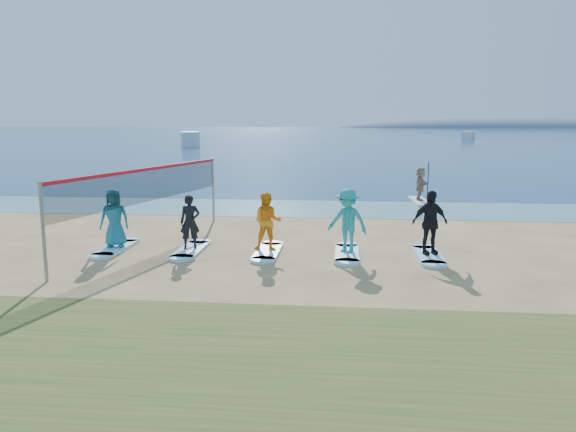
# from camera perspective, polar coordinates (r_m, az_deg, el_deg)

# --- Properties ---
(ground) EXTENTS (600.00, 600.00, 0.00)m
(ground) POSITION_cam_1_polar(r_m,az_deg,el_deg) (15.10, 3.40, -5.47)
(ground) COLOR tan
(ground) RESTS_ON ground
(shallow_water) EXTENTS (600.00, 600.00, 0.00)m
(shallow_water) POSITION_cam_1_polar(r_m,az_deg,el_deg) (25.38, 4.39, 0.75)
(shallow_water) COLOR teal
(shallow_water) RESTS_ON ground
(ocean) EXTENTS (600.00, 600.00, 0.00)m
(ocean) POSITION_cam_1_polar(r_m,az_deg,el_deg) (174.61, 5.62, 8.37)
(ocean) COLOR navy
(ocean) RESTS_ON ground
(island_ridge) EXTENTS (220.00, 56.00, 18.00)m
(island_ridge) POSITION_cam_1_polar(r_m,az_deg,el_deg) (328.46, 22.71, 8.28)
(island_ridge) COLOR slate
(island_ridge) RESTS_ON ground
(volleyball_net) EXTENTS (2.25, 8.83, 2.50)m
(volleyball_net) POSITION_cam_1_polar(r_m,az_deg,el_deg) (18.31, -14.12, 3.01)
(volleyball_net) COLOR gray
(volleyball_net) RESTS_ON ground
(paddleboard) EXTENTS (0.87, 3.04, 0.12)m
(paddleboard) POSITION_cam_1_polar(r_m,az_deg,el_deg) (27.96, 13.24, 1.46)
(paddleboard) COLOR silver
(paddleboard) RESTS_ON ground
(paddleboarder) EXTENTS (0.54, 1.50, 1.59)m
(paddleboarder) POSITION_cam_1_polar(r_m,az_deg,el_deg) (27.86, 13.31, 3.20)
(paddleboarder) COLOR tan
(paddleboarder) RESTS_ON paddleboard
(boat_offshore_a) EXTENTS (4.63, 7.59, 2.25)m
(boat_offshore_a) POSITION_cam_1_polar(r_m,az_deg,el_deg) (86.82, -9.91, 6.96)
(boat_offshore_a) COLOR silver
(boat_offshore_a) RESTS_ON ground
(boat_offshore_b) EXTENTS (3.65, 5.58, 1.64)m
(boat_offshore_b) POSITION_cam_1_polar(r_m,az_deg,el_deg) (125.57, 17.82, 7.45)
(boat_offshore_b) COLOR silver
(boat_offshore_b) RESTS_ON ground
(surfboard_0) EXTENTS (0.70, 2.20, 0.09)m
(surfboard_0) POSITION_cam_1_polar(r_m,az_deg,el_deg) (18.18, -17.07, -3.13)
(surfboard_0) COLOR #A4EEFF
(surfboard_0) RESTS_ON ground
(student_0) EXTENTS (0.94, 0.67, 1.80)m
(student_0) POSITION_cam_1_polar(r_m,az_deg,el_deg) (18.00, -17.22, -0.20)
(student_0) COLOR teal
(student_0) RESTS_ON surfboard_0
(surfboard_1) EXTENTS (0.70, 2.20, 0.09)m
(surfboard_1) POSITION_cam_1_polar(r_m,az_deg,el_deg) (17.40, -9.84, -3.40)
(surfboard_1) COLOR #A4EEFF
(surfboard_1) RESTS_ON ground
(student_1) EXTENTS (0.67, 0.52, 1.64)m
(student_1) POSITION_cam_1_polar(r_m,az_deg,el_deg) (17.23, -9.92, -0.60)
(student_1) COLOR black
(student_1) RESTS_ON surfboard_1
(surfboard_2) EXTENTS (0.70, 2.20, 0.09)m
(surfboard_2) POSITION_cam_1_polar(r_m,az_deg,el_deg) (16.92, -2.06, -3.63)
(surfboard_2) COLOR #A4EEFF
(surfboard_2) RESTS_ON ground
(student_2) EXTENTS (0.88, 0.71, 1.74)m
(student_2) POSITION_cam_1_polar(r_m,az_deg,el_deg) (16.74, -2.08, -0.58)
(student_2) COLOR orange
(student_2) RESTS_ON surfboard_2
(surfboard_3) EXTENTS (0.70, 2.20, 0.09)m
(surfboard_3) POSITION_cam_1_polar(r_m,az_deg,el_deg) (16.77, 6.01, -3.80)
(surfboard_3) COLOR #A4EEFF
(surfboard_3) RESTS_ON ground
(student_3) EXTENTS (1.40, 1.15, 1.89)m
(student_3) POSITION_cam_1_polar(r_m,az_deg,el_deg) (16.57, 6.07, -0.47)
(student_3) COLOR teal
(student_3) RESTS_ON surfboard_3
(surfboard_4) EXTENTS (0.70, 2.20, 0.09)m
(surfboard_4) POSITION_cam_1_polar(r_m,az_deg,el_deg) (16.96, 14.07, -3.90)
(surfboard_4) COLOR #A4EEFF
(surfboard_4) RESTS_ON ground
(student_4) EXTENTS (1.18, 0.79, 1.87)m
(student_4) POSITION_cam_1_polar(r_m,az_deg,el_deg) (16.76, 14.21, -0.64)
(student_4) COLOR black
(student_4) RESTS_ON surfboard_4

